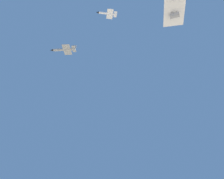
% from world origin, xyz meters
% --- Properties ---
extents(chase_jet_lead, '(14.78, 9.80, 4.00)m').
position_xyz_m(chase_jet_lead, '(7.74, -16.31, 91.55)').
color(chase_jet_lead, '#999EA3').
extents(chase_jet_left_wing, '(15.29, 8.90, 4.00)m').
position_xyz_m(chase_jet_left_wing, '(-16.47, -10.24, 133.42)').
color(chase_jet_left_wing, silver).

